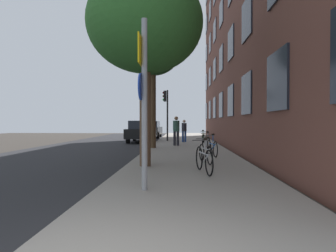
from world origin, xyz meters
The scene contains 17 objects.
ground_plane centered at (-2.40, 15.00, 0.00)m, with size 41.80×41.80×0.00m, color #332D28.
road_asphalt centered at (-4.50, 15.00, 0.01)m, with size 7.00×38.00×0.01m, color #232326.
sidewalk centered at (1.10, 15.00, 0.06)m, with size 4.20×38.00×0.12m, color gray.
building_facade centered at (3.69, 14.50, 8.03)m, with size 0.56×27.00×16.02m.
sign_post centered at (0.04, 3.61, 2.11)m, with size 0.16×0.60×3.55m.
traffic_light centered at (-0.32, 18.65, 2.72)m, with size 0.43×0.24×3.80m.
tree_near centered at (-0.34, 6.77, 4.66)m, with size 3.71×3.71×6.14m.
tree_far centered at (-0.73, 13.03, 5.30)m, with size 3.01×3.01×6.53m.
bicycle_0 centered at (1.45, 5.61, 0.51)m, with size 0.49×1.67×0.99m.
bicycle_1 centered at (1.66, 7.53, 0.48)m, with size 0.48×1.58×0.92m.
bicycle_2 centered at (2.10, 9.51, 0.49)m, with size 0.43×1.64×0.94m.
bicycle_3 centered at (2.25, 13.29, 0.47)m, with size 0.42×1.67×0.90m.
bicycle_4 centered at (2.23, 16.01, 0.47)m, with size 0.43×1.61×0.90m.
pedestrian_0 centered at (0.51, 14.60, 1.12)m, with size 0.54×0.54×1.76m.
pedestrian_1 centered at (1.02, 17.60, 1.02)m, with size 0.49×0.49×1.57m.
car_0 centered at (-2.23, 19.00, 0.84)m, with size 1.89×4.41×1.62m.
car_1 centered at (-2.19, 24.94, 0.84)m, with size 2.03×4.46×1.62m.
Camera 1 is at (0.83, -2.14, 1.53)m, focal length 29.81 mm.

